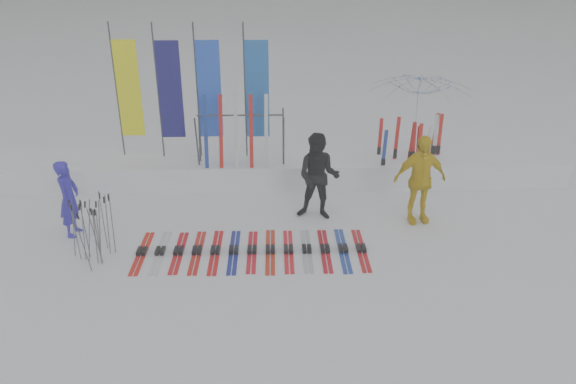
{
  "coord_description": "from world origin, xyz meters",
  "views": [
    {
      "loc": [
        -0.06,
        -8.34,
        5.51
      ],
      "look_at": [
        0.2,
        1.6,
        1.0
      ],
      "focal_mm": 35.0,
      "sensor_mm": 36.0,
      "label": 1
    }
  ],
  "objects_px": {
    "person_black": "(318,177)",
    "ski_rack": "(241,132)",
    "person_blue": "(69,199)",
    "tent_canopy": "(418,119)",
    "ski_row": "(252,250)",
    "person_yellow": "(420,179)"
  },
  "relations": [
    {
      "from": "person_black",
      "to": "ski_rack",
      "type": "height_order",
      "value": "person_black"
    },
    {
      "from": "person_blue",
      "to": "tent_canopy",
      "type": "height_order",
      "value": "tent_canopy"
    },
    {
      "from": "person_black",
      "to": "person_blue",
      "type": "bearing_deg",
      "value": -159.13
    },
    {
      "from": "person_black",
      "to": "ski_rack",
      "type": "relative_size",
      "value": 0.92
    },
    {
      "from": "ski_row",
      "to": "person_blue",
      "type": "bearing_deg",
      "value": 167.31
    },
    {
      "from": "person_blue",
      "to": "person_yellow",
      "type": "height_order",
      "value": "person_yellow"
    },
    {
      "from": "ski_rack",
      "to": "tent_canopy",
      "type": "bearing_deg",
      "value": 17.86
    },
    {
      "from": "ski_row",
      "to": "person_black",
      "type": "bearing_deg",
      "value": 46.59
    },
    {
      "from": "person_blue",
      "to": "person_yellow",
      "type": "distance_m",
      "value": 7.11
    },
    {
      "from": "person_blue",
      "to": "ski_rack",
      "type": "xyz_separation_m",
      "value": [
        3.31,
        2.35,
        0.59
      ]
    },
    {
      "from": "person_blue",
      "to": "person_yellow",
      "type": "xyz_separation_m",
      "value": [
        7.1,
        0.41,
        0.16
      ]
    },
    {
      "from": "ski_rack",
      "to": "person_blue",
      "type": "bearing_deg",
      "value": -144.66
    },
    {
      "from": "tent_canopy",
      "to": "ski_row",
      "type": "xyz_separation_m",
      "value": [
        -4.2,
        -4.63,
        -1.17
      ]
    },
    {
      "from": "tent_canopy",
      "to": "person_blue",
      "type": "bearing_deg",
      "value": -154.11
    },
    {
      "from": "person_black",
      "to": "ski_row",
      "type": "relative_size",
      "value": 0.43
    },
    {
      "from": "person_blue",
      "to": "person_black",
      "type": "xyz_separation_m",
      "value": [
        5.01,
        0.63,
        0.15
      ]
    },
    {
      "from": "tent_canopy",
      "to": "ski_row",
      "type": "relative_size",
      "value": 0.61
    },
    {
      "from": "person_blue",
      "to": "person_black",
      "type": "height_order",
      "value": "person_black"
    },
    {
      "from": "person_blue",
      "to": "tent_canopy",
      "type": "xyz_separation_m",
      "value": [
        7.85,
        3.81,
        0.41
      ]
    },
    {
      "from": "person_yellow",
      "to": "ski_row",
      "type": "height_order",
      "value": "person_yellow"
    },
    {
      "from": "ski_row",
      "to": "ski_rack",
      "type": "xyz_separation_m",
      "value": [
        -0.33,
        3.17,
        1.35
      ]
    },
    {
      "from": "person_black",
      "to": "person_yellow",
      "type": "bearing_deg",
      "value": 7.95
    }
  ]
}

